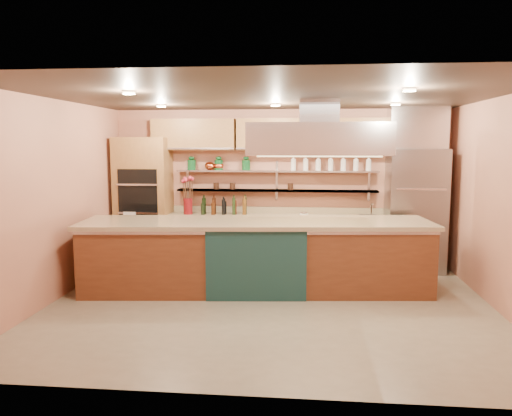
# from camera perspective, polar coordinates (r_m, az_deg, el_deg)

# --- Properties ---
(floor) EXTENTS (6.00, 5.00, 0.02)m
(floor) POSITION_cam_1_polar(r_m,az_deg,el_deg) (6.94, 1.55, -11.09)
(floor) COLOR gray
(floor) RESTS_ON ground
(ceiling) EXTENTS (6.00, 5.00, 0.02)m
(ceiling) POSITION_cam_1_polar(r_m,az_deg,el_deg) (6.61, 1.64, 12.69)
(ceiling) COLOR black
(ceiling) RESTS_ON wall_back
(wall_back) EXTENTS (6.00, 0.04, 2.80)m
(wall_back) POSITION_cam_1_polar(r_m,az_deg,el_deg) (9.11, 2.71, 2.39)
(wall_back) COLOR #B97457
(wall_back) RESTS_ON floor
(wall_front) EXTENTS (6.00, 0.04, 2.80)m
(wall_front) POSITION_cam_1_polar(r_m,az_deg,el_deg) (4.17, -0.85, -3.47)
(wall_front) COLOR #B97457
(wall_front) RESTS_ON floor
(wall_left) EXTENTS (0.04, 5.00, 2.80)m
(wall_left) POSITION_cam_1_polar(r_m,az_deg,el_deg) (7.47, -22.03, 0.78)
(wall_left) COLOR #B97457
(wall_left) RESTS_ON floor
(wall_right) EXTENTS (0.04, 5.00, 2.80)m
(wall_right) POSITION_cam_1_polar(r_m,az_deg,el_deg) (7.08, 26.58, 0.22)
(wall_right) COLOR #B97457
(wall_right) RESTS_ON floor
(oven_stack) EXTENTS (0.95, 0.64, 2.30)m
(oven_stack) POSITION_cam_1_polar(r_m,az_deg,el_deg) (9.28, -12.69, 0.76)
(oven_stack) COLOR olive
(oven_stack) RESTS_ON floor
(refrigerator) EXTENTS (0.95, 0.72, 2.10)m
(refrigerator) POSITION_cam_1_polar(r_m,az_deg,el_deg) (8.98, 17.72, -0.27)
(refrigerator) COLOR gray
(refrigerator) RESTS_ON floor
(back_counter) EXTENTS (3.84, 0.64, 0.93)m
(back_counter) POSITION_cam_1_polar(r_m,az_deg,el_deg) (8.95, 2.26, -3.74)
(back_counter) COLOR tan
(back_counter) RESTS_ON floor
(wall_shelf_lower) EXTENTS (3.60, 0.26, 0.03)m
(wall_shelf_lower) POSITION_cam_1_polar(r_m,az_deg,el_deg) (8.99, 2.35, 2.01)
(wall_shelf_lower) COLOR silver
(wall_shelf_lower) RESTS_ON wall_back
(wall_shelf_upper) EXTENTS (3.60, 0.26, 0.03)m
(wall_shelf_upper) POSITION_cam_1_polar(r_m,az_deg,el_deg) (8.97, 2.36, 4.24)
(wall_shelf_upper) COLOR silver
(wall_shelf_upper) RESTS_ON wall_back
(upper_cabinets) EXTENTS (4.60, 0.36, 0.55)m
(upper_cabinets) POSITION_cam_1_polar(r_m,az_deg,el_deg) (8.90, 2.69, 8.40)
(upper_cabinets) COLOR olive
(upper_cabinets) RESTS_ON wall_back
(range_hood) EXTENTS (2.00, 1.00, 0.45)m
(range_hood) POSITION_cam_1_polar(r_m,az_deg,el_deg) (7.27, 7.17, 7.81)
(range_hood) COLOR silver
(range_hood) RESTS_ON ceiling
(ceiling_downlights) EXTENTS (4.00, 2.80, 0.02)m
(ceiling_downlights) POSITION_cam_1_polar(r_m,az_deg,el_deg) (6.81, 1.76, 12.28)
(ceiling_downlights) COLOR #FFE5A5
(ceiling_downlights) RESTS_ON ceiling
(island) EXTENTS (5.14, 1.58, 1.05)m
(island) POSITION_cam_1_polar(r_m,az_deg,el_deg) (7.48, 0.02, -5.45)
(island) COLOR brown
(island) RESTS_ON floor
(flower_vase) EXTENTS (0.17, 0.17, 0.29)m
(flower_vase) POSITION_cam_1_polar(r_m,az_deg,el_deg) (9.03, -7.77, 0.21)
(flower_vase) COLOR maroon
(flower_vase) RESTS_ON back_counter
(oil_bottle_cluster) EXTENTS (0.88, 0.28, 0.28)m
(oil_bottle_cluster) POSITION_cam_1_polar(r_m,az_deg,el_deg) (8.91, -3.69, 0.13)
(oil_bottle_cluster) COLOR black
(oil_bottle_cluster) RESTS_ON back_counter
(kitchen_scale) EXTENTS (0.17, 0.15, 0.08)m
(kitchen_scale) POSITION_cam_1_polar(r_m,az_deg,el_deg) (8.80, 5.50, -0.62)
(kitchen_scale) COLOR silver
(kitchen_scale) RESTS_ON back_counter
(bar_faucet) EXTENTS (0.04, 0.04, 0.22)m
(bar_faucet) POSITION_cam_1_polar(r_m,az_deg,el_deg) (8.97, 13.04, -0.17)
(bar_faucet) COLOR silver
(bar_faucet) RESTS_ON back_counter
(copper_kettle) EXTENTS (0.23, 0.23, 0.15)m
(copper_kettle) POSITION_cam_1_polar(r_m,az_deg,el_deg) (9.11, -5.31, 4.82)
(copper_kettle) COLOR #B64E2A
(copper_kettle) RESTS_ON wall_shelf_upper
(green_canister) EXTENTS (0.18, 0.18, 0.17)m
(green_canister) POSITION_cam_1_polar(r_m,az_deg,el_deg) (9.01, -1.14, 4.88)
(green_canister) COLOR #0E421C
(green_canister) RESTS_ON wall_shelf_upper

